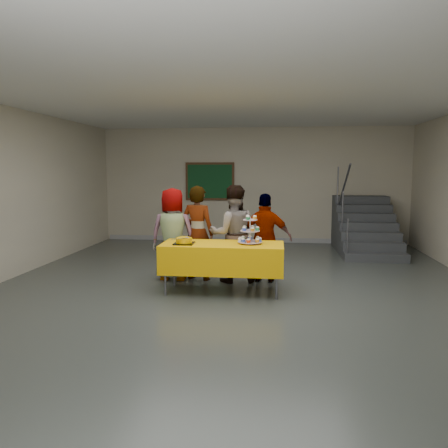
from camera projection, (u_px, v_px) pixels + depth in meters
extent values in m
plane|color=#4C514C|center=(234.00, 294.00, 6.72)|extent=(10.00, 10.00, 0.00)
cube|color=#BCB398|center=(253.00, 185.00, 11.46)|extent=(8.00, 0.04, 3.00)
cube|color=#BCB398|center=(102.00, 279.00, 1.61)|extent=(8.00, 0.04, 3.00)
cube|color=silver|center=(235.00, 94.00, 6.35)|extent=(8.00, 10.00, 0.04)
cube|color=#999999|center=(252.00, 240.00, 11.61)|extent=(7.90, 0.03, 0.12)
cylinder|color=#595960|center=(165.00, 272.00, 6.61)|extent=(0.04, 0.04, 0.73)
cylinder|color=#595960|center=(277.00, 275.00, 6.41)|extent=(0.04, 0.04, 0.73)
cylinder|color=#595960|center=(174.00, 264.00, 7.18)|extent=(0.04, 0.04, 0.73)
cylinder|color=#595960|center=(277.00, 266.00, 6.98)|extent=(0.04, 0.04, 0.73)
cube|color=#595960|center=(222.00, 245.00, 6.75)|extent=(1.80, 0.70, 0.02)
cube|color=#F4AE04|center=(222.00, 257.00, 6.77)|extent=(1.88, 0.78, 0.44)
cylinder|color=silver|center=(250.00, 243.00, 6.74)|extent=(0.18, 0.18, 0.01)
cylinder|color=silver|center=(250.00, 230.00, 6.71)|extent=(0.02, 0.02, 0.42)
cylinder|color=silver|center=(250.00, 242.00, 6.74)|extent=(0.38, 0.38, 0.01)
cylinder|color=silver|center=(250.00, 231.00, 6.71)|extent=(0.30, 0.30, 0.01)
cylinder|color=silver|center=(250.00, 220.00, 6.69)|extent=(0.22, 0.22, 0.01)
cube|color=black|center=(184.00, 243.00, 6.72)|extent=(0.30, 0.30, 0.02)
cylinder|color=#FFB500|center=(184.00, 240.00, 6.71)|extent=(0.25, 0.25, 0.07)
ellipsoid|color=#FFB500|center=(184.00, 238.00, 6.71)|extent=(0.25, 0.25, 0.05)
ellipsoid|color=white|center=(186.00, 238.00, 6.66)|extent=(0.08, 0.08, 0.02)
cube|color=silver|center=(181.00, 238.00, 6.58)|extent=(0.30, 0.16, 0.04)
imported|color=slate|center=(173.00, 234.00, 7.55)|extent=(0.78, 0.51, 1.60)
imported|color=slate|center=(198.00, 233.00, 7.54)|extent=(0.68, 0.53, 1.64)
imported|color=slate|center=(233.00, 234.00, 7.39)|extent=(0.92, 0.78, 1.65)
imported|color=slate|center=(266.00, 238.00, 7.38)|extent=(0.91, 0.44, 1.51)
cube|color=#424447|center=(376.00, 257.00, 9.09)|extent=(1.30, 0.30, 0.18)
cube|color=#424447|center=(373.00, 251.00, 9.37)|extent=(1.30, 0.30, 0.36)
cube|color=#424447|center=(370.00, 244.00, 9.66)|extent=(1.30, 0.30, 0.54)
cube|color=#424447|center=(368.00, 238.00, 9.94)|extent=(1.30, 0.30, 0.72)
cube|color=#424447|center=(365.00, 232.00, 10.23)|extent=(1.30, 0.30, 0.90)
cube|color=#424447|center=(363.00, 227.00, 10.51)|extent=(1.30, 0.30, 1.08)
cube|color=#424447|center=(361.00, 222.00, 10.80)|extent=(1.30, 0.30, 1.26)
cube|color=#424447|center=(358.00, 220.00, 11.09)|extent=(1.30, 0.30, 1.26)
cylinder|color=#595960|center=(347.00, 240.00, 9.07)|extent=(0.04, 0.04, 0.90)
cylinder|color=#595960|center=(342.00, 211.00, 9.79)|extent=(0.04, 0.04, 0.90)
cylinder|color=#595960|center=(338.00, 185.00, 10.61)|extent=(0.04, 0.04, 0.90)
cylinder|color=#595960|center=(343.00, 191.00, 9.78)|extent=(0.04, 1.85, 1.20)
cube|color=#472B16|center=(210.00, 181.00, 11.55)|extent=(1.30, 0.04, 1.00)
cube|color=#164722|center=(210.00, 181.00, 11.53)|extent=(1.18, 0.02, 0.88)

